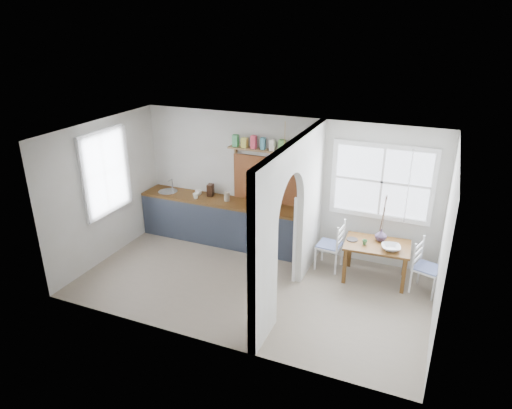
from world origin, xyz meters
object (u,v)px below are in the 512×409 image
at_px(dining_table, 376,262).
at_px(chair_right, 428,268).
at_px(kettle, 300,206).
at_px(vase, 381,235).
at_px(chair_left, 330,245).

bearing_deg(dining_table, chair_right, -9.50).
distance_m(dining_table, chair_right, 0.85).
height_order(kettle, vase, kettle).
bearing_deg(kettle, dining_table, -15.02).
bearing_deg(vase, chair_left, -175.03).
bearing_deg(dining_table, vase, 77.97).
xyz_separation_m(kettle, vase, (1.50, -0.13, -0.24)).
relative_size(kettle, vase, 1.18).
bearing_deg(dining_table, chair_left, 170.74).
distance_m(chair_left, kettle, 0.88).
xyz_separation_m(dining_table, chair_left, (-0.84, 0.08, 0.12)).
relative_size(dining_table, kettle, 4.43).
bearing_deg(vase, dining_table, -98.43).
height_order(chair_left, vase, chair_left).
height_order(chair_left, kettle, kettle).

